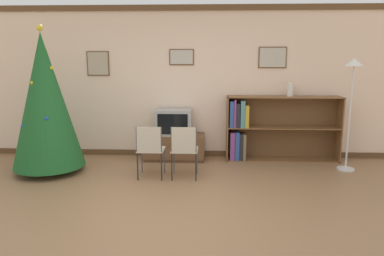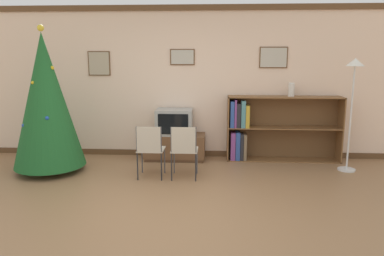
# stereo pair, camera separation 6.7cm
# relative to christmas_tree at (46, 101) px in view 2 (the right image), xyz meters

# --- Properties ---
(ground_plane) EXTENTS (24.00, 24.00, 0.00)m
(ground_plane) POSITION_rel_christmas_tree_xyz_m (2.07, -1.53, -1.14)
(ground_plane) COLOR #936B47
(wall_back) EXTENTS (8.28, 0.11, 2.70)m
(wall_back) POSITION_rel_christmas_tree_xyz_m (2.07, 1.11, 0.21)
(wall_back) COLOR beige
(wall_back) RESTS_ON ground_plane
(christmas_tree) EXTENTS (1.11, 1.11, 2.30)m
(christmas_tree) POSITION_rel_christmas_tree_xyz_m (0.00, 0.00, 0.00)
(christmas_tree) COLOR maroon
(christmas_tree) RESTS_ON ground_plane
(tv_console) EXTENTS (1.08, 0.47, 0.46)m
(tv_console) POSITION_rel_christmas_tree_xyz_m (1.93, 0.80, -0.91)
(tv_console) COLOR #4C311E
(tv_console) RESTS_ON ground_plane
(television) EXTENTS (0.63, 0.45, 0.45)m
(television) POSITION_rel_christmas_tree_xyz_m (1.93, 0.80, -0.46)
(television) COLOR #9E9E99
(television) RESTS_ON tv_console
(folding_chair_left) EXTENTS (0.40, 0.40, 0.82)m
(folding_chair_left) POSITION_rel_christmas_tree_xyz_m (1.67, -0.26, -0.67)
(folding_chair_left) COLOR #BCB29E
(folding_chair_left) RESTS_ON ground_plane
(folding_chair_right) EXTENTS (0.40, 0.40, 0.82)m
(folding_chair_right) POSITION_rel_christmas_tree_xyz_m (2.18, -0.26, -0.67)
(folding_chair_right) COLOR #BCB29E
(folding_chair_right) RESTS_ON ground_plane
(bookshelf) EXTENTS (1.97, 0.36, 1.14)m
(bookshelf) POSITION_rel_christmas_tree_xyz_m (3.50, 0.88, -0.57)
(bookshelf) COLOR brown
(bookshelf) RESTS_ON ground_plane
(vase) EXTENTS (0.11, 0.11, 0.23)m
(vase) POSITION_rel_christmas_tree_xyz_m (3.95, 0.89, 0.12)
(vase) COLOR silver
(vase) RESTS_ON bookshelf
(standing_lamp) EXTENTS (0.28, 0.28, 1.80)m
(standing_lamp) POSITION_rel_christmas_tree_xyz_m (4.79, 0.33, 0.24)
(standing_lamp) COLOR silver
(standing_lamp) RESTS_ON ground_plane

